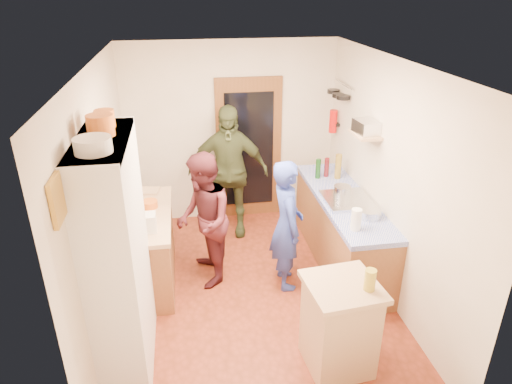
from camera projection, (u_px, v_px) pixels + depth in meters
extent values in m
cube|color=maroon|center=(253.00, 293.00, 5.31)|extent=(3.00, 4.00, 0.02)
cube|color=silver|center=(253.00, 62.00, 4.21)|extent=(3.00, 4.00, 0.02)
cube|color=beige|center=(231.00, 133.00, 6.56)|extent=(3.00, 0.02, 2.60)
cube|color=beige|center=(301.00, 318.00, 2.96)|extent=(3.00, 0.02, 2.60)
cube|color=beige|center=(103.00, 201.00, 4.54)|extent=(0.02, 4.00, 2.60)
cube|color=beige|center=(389.00, 181.00, 4.98)|extent=(0.02, 4.00, 2.60)
cube|color=brown|center=(249.00, 150.00, 6.66)|extent=(0.95, 0.06, 2.10)
cube|color=black|center=(249.00, 150.00, 6.63)|extent=(0.70, 0.02, 1.70)
cube|color=white|center=(119.00, 260.00, 3.94)|extent=(0.40, 1.20, 2.20)
cube|color=white|center=(101.00, 141.00, 3.48)|extent=(0.40, 1.14, 0.04)
cylinder|color=white|center=(93.00, 145.00, 3.16)|extent=(0.26, 0.26, 0.11)
cylinder|color=orange|center=(100.00, 125.00, 3.50)|extent=(0.21, 0.21, 0.17)
cylinder|color=orange|center=(105.00, 118.00, 3.71)|extent=(0.16, 0.16, 0.14)
cube|color=brown|center=(146.00, 249.00, 5.35)|extent=(0.60, 1.40, 0.85)
cube|color=tan|center=(142.00, 216.00, 5.16)|extent=(0.64, 1.44, 0.05)
cube|color=white|center=(144.00, 223.00, 4.75)|extent=(0.26, 0.18, 0.19)
cylinder|color=white|center=(136.00, 213.00, 4.98)|extent=(0.16, 0.16, 0.16)
cylinder|color=orange|center=(150.00, 204.00, 5.28)|extent=(0.20, 0.20, 0.08)
cube|color=tan|center=(147.00, 191.00, 5.68)|extent=(0.33, 0.26, 0.02)
cube|color=brown|center=(341.00, 231.00, 5.75)|extent=(0.60, 2.20, 0.84)
cube|color=#1D34BD|center=(344.00, 199.00, 5.56)|extent=(0.62, 2.22, 0.06)
cube|color=silver|center=(348.00, 200.00, 5.43)|extent=(0.55, 0.58, 0.04)
cylinder|color=silver|center=(342.00, 191.00, 5.45)|extent=(0.20, 0.20, 0.13)
cylinder|color=#143F14|center=(318.00, 169.00, 6.03)|extent=(0.08, 0.08, 0.27)
cylinder|color=#591419|center=(327.00, 167.00, 6.09)|extent=(0.07, 0.07, 0.26)
cylinder|color=olive|center=(338.00, 166.00, 6.02)|extent=(0.08, 0.08, 0.33)
cylinder|color=white|center=(356.00, 219.00, 4.78)|extent=(0.11, 0.11, 0.24)
cylinder|color=silver|center=(369.00, 213.00, 5.05)|extent=(0.28, 0.28, 0.10)
cube|color=tan|center=(339.00, 328.00, 4.14)|extent=(0.60, 0.60, 0.86)
cube|color=tan|center=(343.00, 287.00, 3.95)|extent=(0.68, 0.68, 0.05)
cube|color=white|center=(335.00, 283.00, 3.97)|extent=(0.38, 0.31, 0.02)
cylinder|color=#AD9E2D|center=(370.00, 280.00, 3.83)|extent=(0.11, 0.11, 0.20)
cylinder|color=silver|center=(344.00, 84.00, 6.02)|extent=(0.02, 0.65, 0.02)
cylinder|color=black|center=(343.00, 97.00, 5.91)|extent=(0.18, 0.18, 0.05)
cylinder|color=black|center=(338.00, 95.00, 6.10)|extent=(0.16, 0.16, 0.05)
cylinder|color=black|center=(333.00, 91.00, 6.27)|extent=(0.17, 0.17, 0.05)
cube|color=tan|center=(365.00, 135.00, 5.19)|extent=(0.26, 0.42, 0.03)
cube|color=silver|center=(366.00, 127.00, 5.16)|extent=(0.25, 0.32, 0.15)
cube|color=black|center=(337.00, 124.00, 6.43)|extent=(0.06, 0.10, 0.04)
cylinder|color=red|center=(333.00, 121.00, 6.40)|extent=(0.11, 0.11, 0.32)
cube|color=gold|center=(57.00, 200.00, 2.84)|extent=(0.03, 0.25, 0.30)
imported|color=#2C3FA0|center=(290.00, 226.00, 5.14)|extent=(0.38, 0.57, 1.56)
imported|color=#471A20|center=(206.00, 219.00, 5.25)|extent=(0.66, 0.82, 1.60)
imported|color=#333C21|center=(229.00, 172.00, 6.21)|extent=(1.14, 0.61, 1.86)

